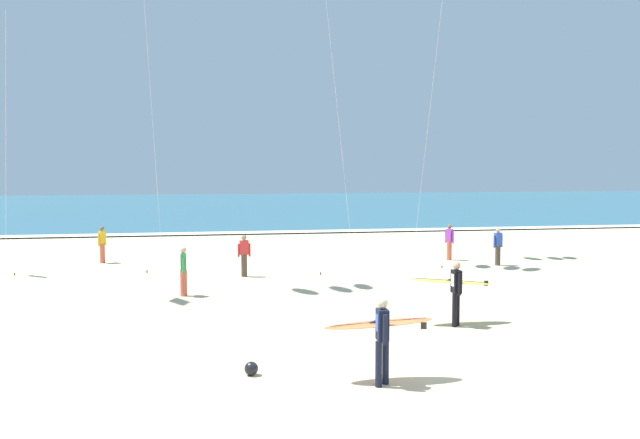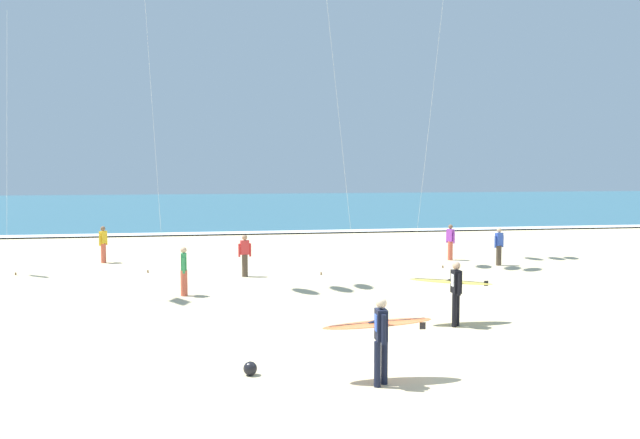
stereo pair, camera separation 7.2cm
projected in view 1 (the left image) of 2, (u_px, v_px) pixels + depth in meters
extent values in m
plane|color=beige|center=(376.00, 370.00, 14.63)|extent=(160.00, 160.00, 0.00)
cube|color=#2D6075|center=(225.00, 206.00, 72.82)|extent=(160.00, 60.00, 0.08)
cube|color=white|center=(250.00, 232.00, 43.71)|extent=(160.00, 1.61, 0.01)
cylinder|color=black|center=(455.00, 310.00, 18.48)|extent=(0.13, 0.13, 0.88)
cylinder|color=black|center=(457.00, 309.00, 18.66)|extent=(0.13, 0.13, 0.88)
cube|color=black|center=(456.00, 282.00, 18.52)|extent=(0.21, 0.34, 0.60)
cube|color=white|center=(453.00, 280.00, 18.50)|extent=(0.02, 0.20, 0.32)
sphere|color=tan|center=(457.00, 266.00, 18.49)|extent=(0.21, 0.21, 0.21)
cylinder|color=black|center=(459.00, 285.00, 18.29)|extent=(0.09, 0.09, 0.56)
cylinder|color=black|center=(453.00, 276.00, 18.74)|extent=(0.09, 0.09, 0.26)
cylinder|color=black|center=(450.00, 280.00, 18.82)|extent=(0.25, 0.08, 0.14)
ellipsoid|color=#EFD14C|center=(452.00, 282.00, 18.88)|extent=(2.33, 0.56, 0.27)
cube|color=#333333|center=(452.00, 280.00, 18.87)|extent=(2.03, 0.06, 0.18)
cube|color=#262628|center=(486.00, 283.00, 19.04)|extent=(0.12, 0.01, 0.14)
cylinder|color=black|center=(379.00, 364.00, 13.47)|extent=(0.13, 0.13, 0.88)
cylinder|color=black|center=(386.00, 362.00, 13.65)|extent=(0.13, 0.13, 0.88)
cube|color=black|center=(382.00, 325.00, 13.51)|extent=(0.22, 0.35, 0.60)
cube|color=blue|center=(377.00, 323.00, 13.49)|extent=(0.02, 0.20, 0.32)
sphere|color=beige|center=(383.00, 303.00, 13.47)|extent=(0.21, 0.21, 0.21)
cylinder|color=black|center=(385.00, 330.00, 13.28)|extent=(0.09, 0.09, 0.56)
cylinder|color=black|center=(380.00, 316.00, 13.73)|extent=(0.09, 0.09, 0.26)
cylinder|color=black|center=(376.00, 322.00, 13.82)|extent=(0.26, 0.09, 0.14)
ellipsoid|color=orange|center=(378.00, 324.00, 13.87)|extent=(2.20, 0.69, 0.20)
cube|color=#333333|center=(378.00, 322.00, 13.86)|extent=(1.91, 0.13, 0.12)
cube|color=#262628|center=(424.00, 326.00, 13.99)|extent=(0.12, 0.02, 0.14)
cylinder|color=silver|center=(338.00, 115.00, 28.34)|extent=(1.93, 2.68, 12.20)
cylinder|color=brown|center=(320.00, 274.00, 27.32)|extent=(0.06, 0.06, 0.10)
cylinder|color=silver|center=(428.00, 123.00, 30.76)|extent=(0.16, 4.19, 11.89)
cylinder|color=brown|center=(442.00, 267.00, 29.16)|extent=(0.06, 0.06, 0.10)
cylinder|color=silver|center=(152.00, 116.00, 26.12)|extent=(0.74, 2.72, 11.85)
cylinder|color=brown|center=(147.00, 272.00, 27.83)|extent=(0.06, 0.06, 0.10)
cylinder|color=silver|center=(6.00, 141.00, 24.75)|extent=(0.73, 4.39, 9.89)
cylinder|color=brown|center=(14.00, 274.00, 27.21)|extent=(0.06, 0.06, 0.10)
cylinder|color=#D8593F|center=(449.00, 251.00, 31.57)|extent=(0.22, 0.22, 0.84)
cube|color=purple|center=(449.00, 235.00, 31.52)|extent=(0.30, 0.37, 0.54)
sphere|color=brown|center=(450.00, 227.00, 31.49)|extent=(0.20, 0.20, 0.20)
cylinder|color=purple|center=(446.00, 237.00, 31.69)|extent=(0.08, 0.08, 0.50)
cylinder|color=purple|center=(453.00, 238.00, 31.36)|extent=(0.08, 0.08, 0.50)
cylinder|color=#D8593F|center=(102.00, 253.00, 30.62)|extent=(0.22, 0.22, 0.84)
cube|color=gold|center=(102.00, 237.00, 30.56)|extent=(0.33, 0.37, 0.54)
sphere|color=brown|center=(102.00, 229.00, 30.54)|extent=(0.20, 0.20, 0.20)
cylinder|color=gold|center=(105.00, 239.00, 30.76)|extent=(0.08, 0.08, 0.50)
cylinder|color=gold|center=(99.00, 240.00, 30.38)|extent=(0.08, 0.08, 0.50)
cylinder|color=#D8593F|center=(184.00, 283.00, 22.88)|extent=(0.22, 0.22, 0.84)
cube|color=#339351|center=(183.00, 262.00, 22.82)|extent=(0.18, 0.32, 0.54)
sphere|color=tan|center=(183.00, 250.00, 22.80)|extent=(0.20, 0.20, 0.20)
cylinder|color=#339351|center=(183.00, 264.00, 23.04)|extent=(0.08, 0.08, 0.50)
cylinder|color=#339351|center=(183.00, 266.00, 22.63)|extent=(0.08, 0.08, 0.50)
cylinder|color=#4C3D2D|center=(244.00, 266.00, 26.85)|extent=(0.22, 0.22, 0.84)
cube|color=red|center=(244.00, 247.00, 26.80)|extent=(0.34, 0.22, 0.54)
sphere|color=#A87A59|center=(244.00, 237.00, 26.77)|extent=(0.20, 0.20, 0.20)
cylinder|color=red|center=(239.00, 250.00, 26.74)|extent=(0.08, 0.08, 0.50)
cylinder|color=red|center=(250.00, 250.00, 26.87)|extent=(0.08, 0.08, 0.50)
cylinder|color=#4C3D2D|center=(498.00, 255.00, 29.89)|extent=(0.22, 0.22, 0.84)
cube|color=#3351B7|center=(498.00, 239.00, 29.84)|extent=(0.36, 0.28, 0.54)
sphere|color=tan|center=(498.00, 230.00, 29.81)|extent=(0.20, 0.20, 0.20)
cylinder|color=#3351B7|center=(494.00, 242.00, 29.74)|extent=(0.08, 0.08, 0.50)
cylinder|color=#3351B7|center=(502.00, 241.00, 29.95)|extent=(0.08, 0.08, 0.50)
sphere|color=black|center=(251.00, 369.00, 14.23)|extent=(0.28, 0.28, 0.28)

